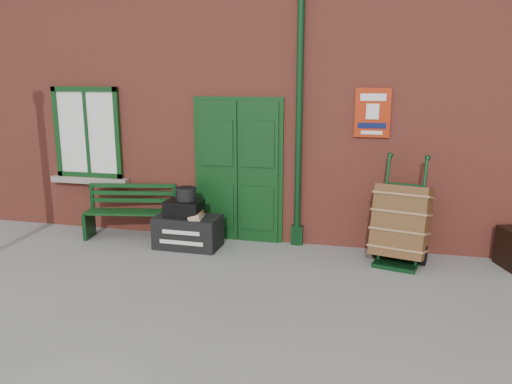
% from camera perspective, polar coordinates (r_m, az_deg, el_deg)
% --- Properties ---
extents(ground, '(80.00, 80.00, 0.00)m').
position_cam_1_polar(ground, '(6.68, -2.95, -9.43)').
color(ground, gray).
rests_on(ground, ground).
extents(station_building, '(10.30, 4.30, 4.36)m').
position_cam_1_polar(station_building, '(9.58, 3.04, 10.65)').
color(station_building, '#9E4233').
rests_on(station_building, ground).
extents(bench, '(1.49, 0.71, 0.89)m').
position_cam_1_polar(bench, '(8.34, -14.07, -2.00)').
color(bench, '#0E3614').
rests_on(bench, ground).
extents(houdini_trunk, '(0.99, 0.55, 0.49)m').
position_cam_1_polar(houdini_trunk, '(7.70, -7.79, -4.52)').
color(houdini_trunk, black).
rests_on(houdini_trunk, ground).
extents(strongbox, '(0.54, 0.40, 0.24)m').
position_cam_1_polar(strongbox, '(7.62, -8.22, -1.86)').
color(strongbox, black).
rests_on(strongbox, houdini_trunk).
extents(hatbox, '(0.30, 0.30, 0.20)m').
position_cam_1_polar(hatbox, '(7.58, -7.98, -0.21)').
color(hatbox, black).
rests_on(hatbox, strongbox).
extents(suitcase_back, '(0.39, 0.50, 0.68)m').
position_cam_1_polar(suitcase_back, '(7.74, -7.28, -3.70)').
color(suitcase_back, tan).
rests_on(suitcase_back, ground).
extents(suitcase_front, '(0.37, 0.46, 0.58)m').
position_cam_1_polar(suitcase_front, '(7.60, -6.27, -4.35)').
color(suitcase_front, tan).
rests_on(suitcase_front, ground).
extents(porter_trolley, '(0.87, 0.91, 1.48)m').
position_cam_1_polar(porter_trolley, '(7.20, 16.23, -3.45)').
color(porter_trolley, black).
rests_on(porter_trolley, ground).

